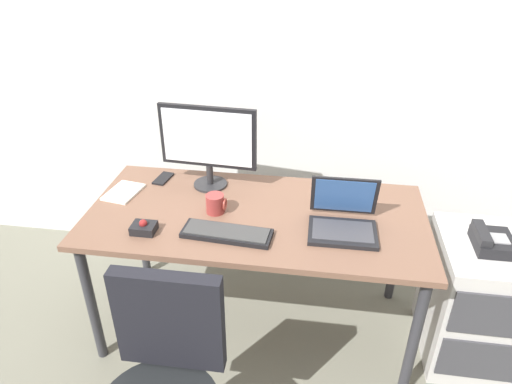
% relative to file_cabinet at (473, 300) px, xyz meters
% --- Properties ---
extents(ground_plane, '(8.00, 8.00, 0.00)m').
position_rel_file_cabinet_xyz_m(ground_plane, '(-1.10, 0.01, -0.34)').
color(ground_plane, '#6A695B').
extents(back_wall, '(6.00, 0.10, 2.80)m').
position_rel_file_cabinet_xyz_m(back_wall, '(-1.10, 0.76, 1.06)').
color(back_wall, silver).
rests_on(back_wall, ground).
extents(desk, '(1.66, 0.80, 0.74)m').
position_rel_file_cabinet_xyz_m(desk, '(-1.10, 0.01, 0.33)').
color(desk, brown).
rests_on(desk, ground).
extents(file_cabinet, '(0.42, 0.53, 0.68)m').
position_rel_file_cabinet_xyz_m(file_cabinet, '(0.00, 0.00, 0.00)').
color(file_cabinet, '#B8B5B2').
rests_on(file_cabinet, ground).
extents(desk_phone, '(0.17, 0.20, 0.09)m').
position_rel_file_cabinet_xyz_m(desk_phone, '(-0.01, -0.02, 0.38)').
color(desk_phone, black).
rests_on(desk_phone, file_cabinet).
extents(monitor_main, '(0.51, 0.18, 0.45)m').
position_rel_file_cabinet_xyz_m(monitor_main, '(-1.39, 0.25, 0.66)').
color(monitor_main, '#262628').
rests_on(monitor_main, desk).
extents(keyboard, '(0.42, 0.17, 0.03)m').
position_rel_file_cabinet_xyz_m(keyboard, '(-1.21, -0.19, 0.42)').
color(keyboard, black).
rests_on(keyboard, desk).
extents(laptop, '(0.31, 0.29, 0.23)m').
position_rel_file_cabinet_xyz_m(laptop, '(-0.69, -0.05, 0.46)').
color(laptop, black).
rests_on(laptop, desk).
extents(trackball_mouse, '(0.11, 0.09, 0.07)m').
position_rel_file_cabinet_xyz_m(trackball_mouse, '(-1.59, -0.22, 0.43)').
color(trackball_mouse, black).
rests_on(trackball_mouse, desk).
extents(coffee_mug, '(0.10, 0.09, 0.10)m').
position_rel_file_cabinet_xyz_m(coffee_mug, '(-1.30, -0.00, 0.45)').
color(coffee_mug, maroon).
rests_on(coffee_mug, desk).
extents(paper_notepad, '(0.18, 0.23, 0.01)m').
position_rel_file_cabinet_xyz_m(paper_notepad, '(-1.82, 0.10, 0.41)').
color(paper_notepad, white).
rests_on(paper_notepad, desk).
extents(cell_phone, '(0.09, 0.15, 0.01)m').
position_rel_file_cabinet_xyz_m(cell_phone, '(-1.67, 0.28, 0.41)').
color(cell_phone, black).
rests_on(cell_phone, desk).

